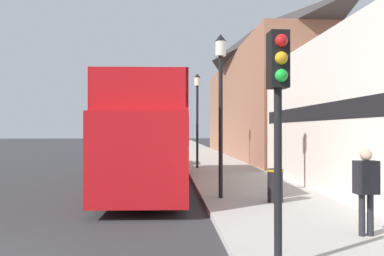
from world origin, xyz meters
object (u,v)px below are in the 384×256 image
(pedestrian_nearest, at_px, (366,184))
(traffic_signal, at_px, (278,95))
(tour_bus, at_px, (153,142))
(lamp_post_nearest, at_px, (221,86))
(lamp_post_second, at_px, (197,104))
(litter_bin, at_px, (275,184))
(parked_car_ahead_of_bus, at_px, (166,156))

(pedestrian_nearest, relative_size, traffic_signal, 0.48)
(tour_bus, bearing_deg, pedestrian_nearest, -57.43)
(lamp_post_nearest, height_order, lamp_post_second, lamp_post_second)
(litter_bin, bearing_deg, parked_car_ahead_of_bus, 104.53)
(pedestrian_nearest, bearing_deg, parked_car_ahead_of_bus, 104.12)
(lamp_post_nearest, relative_size, litter_bin, 5.26)
(tour_bus, height_order, litter_bin, tour_bus)
(lamp_post_second, xyz_separation_m, litter_bin, (1.43, -9.75, -3.01))
(tour_bus, bearing_deg, litter_bin, -45.85)
(parked_car_ahead_of_bus, bearing_deg, traffic_signal, -81.23)
(lamp_post_second, bearing_deg, pedestrian_nearest, -80.49)
(pedestrian_nearest, relative_size, lamp_post_second, 0.33)
(pedestrian_nearest, distance_m, lamp_post_nearest, 5.39)
(parked_car_ahead_of_bus, height_order, traffic_signal, traffic_signal)
(lamp_post_nearest, bearing_deg, parked_car_ahead_of_bus, 98.42)
(pedestrian_nearest, relative_size, litter_bin, 1.78)
(traffic_signal, bearing_deg, lamp_post_second, 89.91)
(tour_bus, bearing_deg, parked_car_ahead_of_bus, 88.55)
(lamp_post_nearest, xyz_separation_m, litter_bin, (1.47, -0.78, -2.92))
(tour_bus, distance_m, parked_car_ahead_of_bus, 8.20)
(tour_bus, relative_size, parked_car_ahead_of_bus, 2.58)
(traffic_signal, distance_m, litter_bin, 5.69)
(parked_car_ahead_of_bus, height_order, litter_bin, parked_car_ahead_of_bus)
(lamp_post_nearest, height_order, litter_bin, lamp_post_nearest)
(parked_car_ahead_of_bus, distance_m, lamp_post_second, 4.21)
(lamp_post_nearest, bearing_deg, pedestrian_nearest, -62.16)
(lamp_post_second, bearing_deg, parked_car_ahead_of_bus, 125.57)
(parked_car_ahead_of_bus, distance_m, traffic_signal, 17.44)
(traffic_signal, xyz_separation_m, litter_bin, (1.46, 5.08, -2.10))
(tour_bus, distance_m, lamp_post_second, 6.42)
(litter_bin, bearing_deg, pedestrian_nearest, -77.32)
(traffic_signal, distance_m, lamp_post_second, 14.86)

